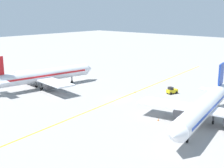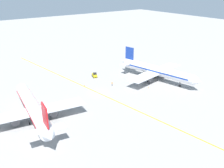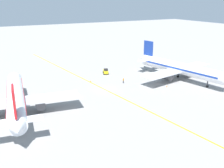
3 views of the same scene
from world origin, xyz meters
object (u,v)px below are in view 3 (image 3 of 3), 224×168
at_px(baggage_tug_white, 106,71).
at_px(ground_crew_worker, 123,80).
at_px(traffic_cone_near_nose, 91,81).
at_px(traffic_cone_mid_apron, 167,86).
at_px(airplane_adjacent_stand, 16,98).
at_px(airplane_at_gate, 179,68).

relative_size(baggage_tug_white, ground_crew_worker, 1.98).
distance_m(traffic_cone_near_nose, traffic_cone_mid_apron, 22.99).
bearing_deg(ground_crew_worker, airplane_adjacent_stand, 13.82).
xyz_separation_m(airplane_at_gate, traffic_cone_near_nose, (25.59, -10.85, -3.43)).
relative_size(airplane_at_gate, baggage_tug_white, 10.62).
bearing_deg(airplane_adjacent_stand, traffic_cone_near_nose, -150.29).
height_order(airplane_adjacent_stand, traffic_cone_near_nose, airplane_adjacent_stand).
xyz_separation_m(airplane_at_gate, traffic_cone_mid_apron, (8.05, 4.03, -3.43)).
xyz_separation_m(baggage_tug_white, ground_crew_worker, (-0.03, 11.65, 0.01)).
height_order(baggage_tug_white, traffic_cone_mid_apron, baggage_tug_white).
relative_size(airplane_adjacent_stand, traffic_cone_near_nose, 64.56).
height_order(airplane_at_gate, baggage_tug_white, airplane_at_gate).
distance_m(airplane_at_gate, ground_crew_worker, 18.30).
bearing_deg(baggage_tug_white, traffic_cone_mid_apron, 114.12).
bearing_deg(ground_crew_worker, baggage_tug_white, -89.85).
bearing_deg(baggage_tug_white, traffic_cone_near_nose, 35.87).
distance_m(ground_crew_worker, traffic_cone_mid_apron, 13.06).
bearing_deg(traffic_cone_near_nose, airplane_at_gate, 157.03).
relative_size(airplane_at_gate, airplane_adjacent_stand, 1.00).
bearing_deg(airplane_at_gate, ground_crew_worker, -16.49).
xyz_separation_m(ground_crew_worker, traffic_cone_near_nose, (8.25, -5.71, -0.63)).
distance_m(airplane_at_gate, baggage_tug_white, 24.32).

